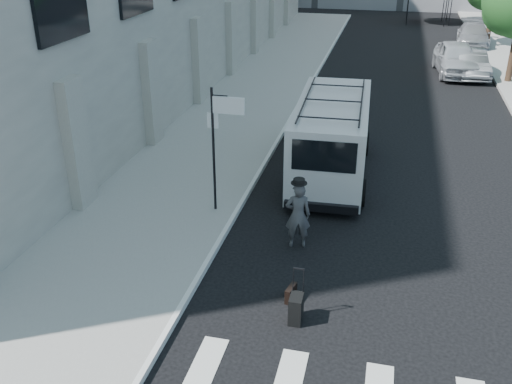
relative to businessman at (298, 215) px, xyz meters
The scene contains 10 objects.
ground 2.18m from the businessman, 88.17° to the right, with size 120.00×120.00×0.00m, color black.
sidewalk_left 14.63m from the businessman, 106.65° to the left, with size 4.50×48.00×0.15m, color gray.
sign_pole 3.15m from the businessman, 152.42° to the left, with size 1.03×0.07×3.50m.
businessman is the anchor object (origin of this frame).
briefcase 2.41m from the businessman, 83.55° to the right, with size 0.12×0.44×0.34m, color black.
suitcase 3.08m from the businessman, 80.72° to the right, with size 0.27×0.43×1.18m.
cargo_van 4.83m from the businessman, 86.75° to the left, with size 2.54×6.69×2.47m.
parked_car_a 20.11m from the businessman, 75.06° to the left, with size 1.99×4.95×1.69m, color #B1B3B9.
parked_car_b 19.99m from the businessman, 72.90° to the left, with size 1.46×4.18×1.38m, color #575B5F.
parked_car_c 28.25m from the businessman, 76.00° to the left, with size 1.97×4.85×1.41m, color #9A9CA2.
Camera 1 is at (1.84, -10.43, 7.57)m, focal length 40.00 mm.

